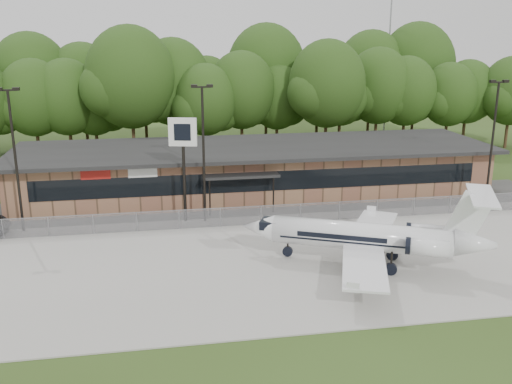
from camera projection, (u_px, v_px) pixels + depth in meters
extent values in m
plane|color=#304217|center=(336.00, 322.00, 28.13)|extent=(160.00, 160.00, 0.00)
cube|color=#9E9B93|center=(297.00, 260.00, 35.71)|extent=(64.00, 18.00, 0.08)
cube|color=#383835|center=(263.00, 206.00, 46.61)|extent=(50.00, 9.00, 0.06)
cube|color=#8E6547|center=(254.00, 170.00, 50.34)|extent=(40.00, 10.00, 4.00)
cube|color=black|center=(264.00, 181.00, 45.50)|extent=(36.00, 0.08, 1.60)
cube|color=black|center=(255.00, 148.00, 49.29)|extent=(41.00, 11.50, 0.30)
cube|color=black|center=(241.00, 176.00, 44.43)|extent=(6.00, 1.60, 0.20)
cube|color=#A41A14|center=(96.00, 175.00, 43.00)|extent=(2.20, 0.06, 0.70)
cube|color=silver|center=(143.00, 173.00, 43.59)|extent=(2.20, 0.06, 0.70)
cube|color=gray|center=(274.00, 215.00, 42.15)|extent=(46.00, 0.03, 1.50)
cube|color=gray|center=(274.00, 205.00, 41.95)|extent=(46.00, 0.04, 0.04)
cylinder|color=gray|center=(389.00, 42.00, 73.93)|extent=(0.20, 0.20, 25.00)
cylinder|color=black|center=(16.00, 164.00, 39.41)|extent=(0.18, 0.18, 10.00)
cube|color=black|center=(7.00, 90.00, 38.05)|extent=(1.20, 0.12, 0.12)
cube|color=black|center=(16.00, 89.00, 38.12)|extent=(0.45, 0.30, 0.22)
cylinder|color=black|center=(204.00, 157.00, 41.59)|extent=(0.18, 0.18, 10.00)
cube|color=black|center=(202.00, 87.00, 40.22)|extent=(1.20, 0.12, 0.12)
cube|color=black|center=(194.00, 86.00, 40.11)|extent=(0.45, 0.30, 0.22)
cube|color=black|center=(210.00, 86.00, 40.29)|extent=(0.45, 0.30, 0.22)
cylinder|color=black|center=(492.00, 146.00, 45.43)|extent=(0.18, 0.18, 10.00)
cube|color=black|center=(499.00, 82.00, 44.06)|extent=(1.20, 0.12, 0.12)
cube|color=black|center=(493.00, 81.00, 43.95)|extent=(0.45, 0.30, 0.22)
cube|color=black|center=(506.00, 81.00, 44.13)|extent=(0.45, 0.30, 0.22)
cylinder|color=white|center=(360.00, 237.00, 34.46)|extent=(10.40, 6.05, 1.71)
cone|color=white|center=(258.00, 228.00, 36.05)|extent=(2.66, 2.45, 1.71)
cone|color=white|center=(475.00, 245.00, 32.80)|extent=(2.85, 2.54, 1.71)
cube|color=white|center=(364.00, 268.00, 31.18)|extent=(4.83, 6.80, 0.13)
cube|color=white|center=(373.00, 227.00, 37.73)|extent=(4.83, 6.80, 0.13)
cylinder|color=white|center=(427.00, 249.00, 32.22)|extent=(2.53, 1.86, 0.96)
cylinder|color=white|center=(426.00, 233.00, 34.70)|extent=(2.53, 1.86, 0.96)
cube|color=white|center=(468.00, 219.00, 32.51)|extent=(2.44, 1.24, 3.21)
cube|color=white|center=(482.00, 197.00, 31.99)|extent=(3.33, 5.04, 0.11)
cube|color=black|center=(270.00, 225.00, 35.78)|extent=(1.51, 1.61, 0.53)
cube|color=black|center=(391.00, 263.00, 34.37)|extent=(1.86, 2.68, 0.75)
cylinder|color=black|center=(288.00, 252.00, 35.96)|extent=(0.85, 0.85, 0.23)
cylinder|color=black|center=(184.00, 173.00, 41.97)|extent=(0.27, 0.27, 7.49)
cube|color=silver|center=(183.00, 132.00, 41.13)|extent=(2.06, 0.71, 2.06)
cube|color=black|center=(182.00, 132.00, 41.01)|extent=(1.19, 0.32, 1.22)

